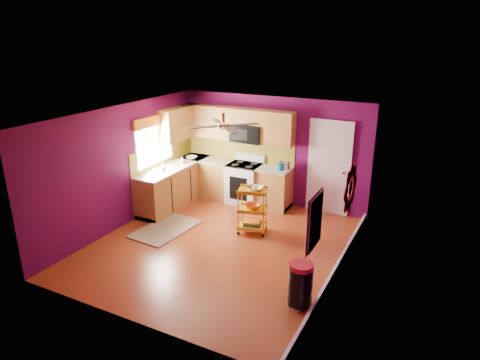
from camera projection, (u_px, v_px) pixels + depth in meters
The scene contains 18 objects.
ground at pixel (220, 246), 8.13m from camera, with size 5.00×5.00×0.00m, color maroon.
room_envelope at pixel (220, 164), 7.58m from camera, with size 4.54×5.04×2.52m.
lower_cabinets at pixel (208, 184), 10.09m from camera, with size 2.81×2.31×0.94m.
electric_range at pixel (245, 183), 10.03m from camera, with size 0.76×0.66×1.13m.
upper_cabinetry at pixel (218, 125), 9.89m from camera, with size 2.80×2.30×1.26m.
left_window at pixel (154, 133), 9.39m from camera, with size 0.08×1.35×1.08m.
panel_door at pixel (329, 169), 9.29m from camera, with size 0.95×0.11×2.15m.
right_wall_art at pixel (336, 202), 6.42m from camera, with size 0.04×2.74×1.04m.
ceiling_fan at pixel (223, 125), 7.54m from camera, with size 1.01×1.01×0.26m.
shag_rug at pixel (166, 229), 8.80m from camera, with size 0.86×1.41×0.02m, color #311C10.
rolling_cart at pixel (253, 208), 8.51m from camera, with size 0.65×0.54×1.02m.
trash_can at pixel (300, 284), 6.29m from camera, with size 0.43×0.44×0.69m.
teal_kettle at pixel (281, 166), 9.48m from camera, with size 0.18×0.18×0.21m.
toaster at pixel (284, 166), 9.49m from camera, with size 0.22×0.15×0.18m, color beige.
soap_bottle_a at pixel (163, 166), 9.52m from camera, with size 0.08×0.08×0.17m, color #EA3F72.
soap_bottle_b at pixel (182, 160), 9.95m from camera, with size 0.12×0.12×0.16m, color white.
counter_dish at pixel (192, 158), 10.30m from camera, with size 0.25×0.25×0.06m, color white.
counter_cup at pixel (162, 169), 9.37m from camera, with size 0.14×0.14×0.11m, color white.
Camera 1 is at (3.63, -6.29, 3.88)m, focal length 32.00 mm.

